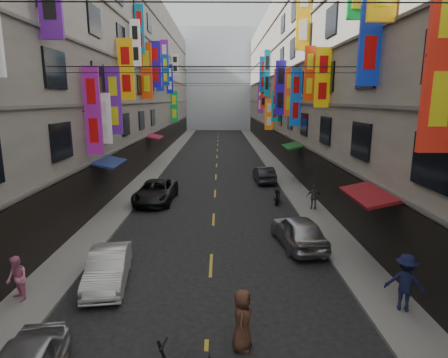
{
  "coord_description": "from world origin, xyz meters",
  "views": [
    {
      "loc": [
        0.4,
        3.66,
        6.67
      ],
      "look_at": [
        0.49,
        13.48,
        4.59
      ],
      "focal_mm": 30.0,
      "sensor_mm": 36.0,
      "label": 1
    }
  ],
  "objects_px": {
    "scooter_far_right": "(277,197)",
    "car_right_mid": "(298,231)",
    "car_right_far": "(264,174)",
    "pedestrian_rfar": "(314,197)",
    "pedestrian_lfar": "(17,279)",
    "pedestrian_rnear": "(405,282)",
    "pedestrian_crossing": "(242,320)",
    "car_left_far": "(156,192)",
    "car_left_mid": "(108,268)"
  },
  "relations": [
    {
      "from": "scooter_far_right",
      "to": "car_left_far",
      "type": "relative_size",
      "value": 0.35
    },
    {
      "from": "car_left_far",
      "to": "pedestrian_rfar",
      "type": "bearing_deg",
      "value": -10.02
    },
    {
      "from": "pedestrian_lfar",
      "to": "pedestrian_rfar",
      "type": "height_order",
      "value": "pedestrian_lfar"
    },
    {
      "from": "car_left_far",
      "to": "pedestrian_lfar",
      "type": "xyz_separation_m",
      "value": [
        -2.44,
        -12.7,
        0.18
      ]
    },
    {
      "from": "car_right_far",
      "to": "pedestrian_lfar",
      "type": "height_order",
      "value": "pedestrian_lfar"
    },
    {
      "from": "car_right_far",
      "to": "car_left_mid",
      "type": "bearing_deg",
      "value": 62.71
    },
    {
      "from": "pedestrian_rnear",
      "to": "scooter_far_right",
      "type": "bearing_deg",
      "value": -55.76
    },
    {
      "from": "pedestrian_rnear",
      "to": "pedestrian_rfar",
      "type": "relative_size",
      "value": 1.21
    },
    {
      "from": "car_right_far",
      "to": "car_left_far",
      "type": "bearing_deg",
      "value": 33.96
    },
    {
      "from": "scooter_far_right",
      "to": "pedestrian_crossing",
      "type": "distance_m",
      "value": 15.02
    },
    {
      "from": "car_left_far",
      "to": "car_right_far",
      "type": "height_order",
      "value": "car_left_far"
    },
    {
      "from": "car_right_mid",
      "to": "pedestrian_rfar",
      "type": "height_order",
      "value": "pedestrian_rfar"
    },
    {
      "from": "pedestrian_lfar",
      "to": "pedestrian_rfar",
      "type": "distance_m",
      "value": 16.28
    },
    {
      "from": "car_left_mid",
      "to": "car_right_far",
      "type": "relative_size",
      "value": 0.96
    },
    {
      "from": "pedestrian_rfar",
      "to": "car_right_far",
      "type": "bearing_deg",
      "value": -71.97
    },
    {
      "from": "pedestrian_crossing",
      "to": "car_left_far",
      "type": "bearing_deg",
      "value": 27.82
    },
    {
      "from": "pedestrian_rfar",
      "to": "pedestrian_crossing",
      "type": "xyz_separation_m",
      "value": [
        -5.12,
        -12.88,
        -0.03
      ]
    },
    {
      "from": "scooter_far_right",
      "to": "car_right_mid",
      "type": "bearing_deg",
      "value": 101.15
    },
    {
      "from": "pedestrian_rnear",
      "to": "pedestrian_rfar",
      "type": "xyz_separation_m",
      "value": [
        -0.11,
        11.19,
        -0.16
      ]
    },
    {
      "from": "car_left_mid",
      "to": "scooter_far_right",
      "type": "bearing_deg",
      "value": 46.55
    },
    {
      "from": "car_left_mid",
      "to": "pedestrian_lfar",
      "type": "distance_m",
      "value": 2.94
    },
    {
      "from": "car_right_mid",
      "to": "car_right_far",
      "type": "height_order",
      "value": "car_right_mid"
    },
    {
      "from": "scooter_far_right",
      "to": "car_left_far",
      "type": "bearing_deg",
      "value": 9.62
    },
    {
      "from": "car_left_far",
      "to": "pedestrian_crossing",
      "type": "xyz_separation_m",
      "value": [
        4.87,
        -15.06,
        0.15
      ]
    },
    {
      "from": "car_left_mid",
      "to": "pedestrian_lfar",
      "type": "height_order",
      "value": "pedestrian_lfar"
    },
    {
      "from": "scooter_far_right",
      "to": "car_right_far",
      "type": "distance_m",
      "value": 6.37
    },
    {
      "from": "pedestrian_rnear",
      "to": "car_left_far",
      "type": "bearing_deg",
      "value": -27.72
    },
    {
      "from": "car_right_far",
      "to": "pedestrian_crossing",
      "type": "height_order",
      "value": "pedestrian_crossing"
    },
    {
      "from": "car_left_mid",
      "to": "pedestrian_rnear",
      "type": "bearing_deg",
      "value": -19.24
    },
    {
      "from": "car_left_far",
      "to": "pedestrian_rfar",
      "type": "xyz_separation_m",
      "value": [
        9.99,
        -2.17,
        0.18
      ]
    },
    {
      "from": "pedestrian_lfar",
      "to": "pedestrian_crossing",
      "type": "distance_m",
      "value": 7.68
    },
    {
      "from": "scooter_far_right",
      "to": "car_right_mid",
      "type": "relative_size",
      "value": 0.41
    },
    {
      "from": "scooter_far_right",
      "to": "car_left_far",
      "type": "distance_m",
      "value": 8.05
    },
    {
      "from": "pedestrian_lfar",
      "to": "car_left_far",
      "type": "bearing_deg",
      "value": 120.17
    },
    {
      "from": "car_right_mid",
      "to": "pedestrian_lfar",
      "type": "xyz_separation_m",
      "value": [
        -10.32,
        -4.94,
        0.16
      ]
    },
    {
      "from": "scooter_far_right",
      "to": "pedestrian_rnear",
      "type": "bearing_deg",
      "value": 111.36
    },
    {
      "from": "car_right_far",
      "to": "pedestrian_lfar",
      "type": "relative_size",
      "value": 2.58
    },
    {
      "from": "pedestrian_crossing",
      "to": "car_right_mid",
      "type": "bearing_deg",
      "value": -12.56
    },
    {
      "from": "car_right_mid",
      "to": "car_left_far",
      "type": "bearing_deg",
      "value": -51.76
    },
    {
      "from": "car_left_far",
      "to": "car_right_mid",
      "type": "height_order",
      "value": "car_right_mid"
    },
    {
      "from": "car_left_far",
      "to": "pedestrian_rnear",
      "type": "height_order",
      "value": "pedestrian_rnear"
    },
    {
      "from": "car_left_far",
      "to": "car_right_mid",
      "type": "bearing_deg",
      "value": -42.29
    },
    {
      "from": "scooter_far_right",
      "to": "pedestrian_crossing",
      "type": "xyz_separation_m",
      "value": [
        -3.17,
        -14.68,
        0.42
      ]
    },
    {
      "from": "car_right_far",
      "to": "pedestrian_rfar",
      "type": "bearing_deg",
      "value": 101.19
    },
    {
      "from": "scooter_far_right",
      "to": "pedestrian_lfar",
      "type": "distance_m",
      "value": 16.18
    },
    {
      "from": "pedestrian_rnear",
      "to": "pedestrian_crossing",
      "type": "distance_m",
      "value": 5.5
    },
    {
      "from": "pedestrian_lfar",
      "to": "pedestrian_rnear",
      "type": "relative_size",
      "value": 0.83
    },
    {
      "from": "pedestrian_rnear",
      "to": "pedestrian_crossing",
      "type": "xyz_separation_m",
      "value": [
        -5.23,
        -1.69,
        -0.19
      ]
    },
    {
      "from": "scooter_far_right",
      "to": "pedestrian_crossing",
      "type": "relative_size",
      "value": 1.04
    },
    {
      "from": "pedestrian_lfar",
      "to": "pedestrian_rnear",
      "type": "distance_m",
      "value": 12.56
    }
  ]
}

